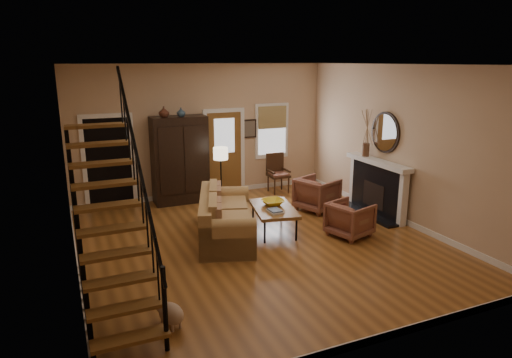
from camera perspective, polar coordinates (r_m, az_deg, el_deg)
name	(u,v)px	position (r m, az deg, el deg)	size (l,w,h in m)	color
room	(208,151)	(9.79, -5.97, 3.55)	(7.00, 7.33, 3.30)	#965A26
staircase	(109,198)	(6.38, -17.92, -2.23)	(0.94, 2.80, 3.20)	brown
fireplace	(379,182)	(10.53, 15.07, -0.38)	(0.33, 1.95, 2.30)	black
armoire	(180,160)	(11.12, -9.49, 2.37)	(1.30, 0.60, 2.10)	black
vase_a	(164,112)	(10.76, -11.45, 8.21)	(0.24, 0.24, 0.25)	#4C2619
vase_b	(181,112)	(10.85, -9.36, 8.26)	(0.20, 0.20, 0.21)	#334C60
sofa	(226,217)	(8.89, -3.73, -4.75)	(0.99, 2.30, 0.86)	#AA824D
coffee_table	(274,219)	(9.26, 2.21, -5.04)	(0.78, 1.33, 0.51)	brown
bowl	(273,202)	(9.31, 2.10, -2.91)	(0.46, 0.46, 0.11)	gold
books	(275,211)	(8.87, 2.37, -4.00)	(0.24, 0.33, 0.06)	beige
armchair_left	(350,219)	(9.18, 11.66, -4.94)	(0.74, 0.76, 0.69)	maroon
armchair_right	(317,194)	(10.61, 7.64, -1.87)	(0.82, 0.84, 0.77)	maroon
floor_lamp	(221,179)	(10.54, -4.39, 0.06)	(0.33, 0.33, 1.46)	black
side_chair	(278,173)	(11.92, 2.82, 0.71)	(0.54, 0.54, 1.02)	#3C2413
dog	(171,315)	(6.27, -10.56, -16.37)	(0.27, 0.46, 0.34)	tan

